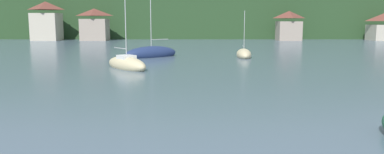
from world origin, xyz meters
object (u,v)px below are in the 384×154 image
object	(u,v)px
shore_building_westcentral	(96,25)
sailboat_far_8	(153,54)
shore_building_west	(48,22)
shore_building_central	(290,26)
sailboat_far_0	(245,55)
sailboat_far_5	(128,64)

from	to	relation	value
shore_building_westcentral	sailboat_far_8	size ratio (longest dim) A/B	0.64
shore_building_west	shore_building_central	size ratio (longest dim) A/B	1.32
shore_building_westcentral	sailboat_far_8	world-z (taller)	sailboat_far_8
shore_building_west	sailboat_far_0	bearing A→B (deg)	-46.24
sailboat_far_0	shore_building_central	bearing A→B (deg)	161.79
shore_building_westcentral	shore_building_central	bearing A→B (deg)	0.02
shore_building_west	sailboat_far_0	xyz separation A→B (m)	(40.59, -42.38, -4.05)
shore_building_west	shore_building_central	world-z (taller)	shore_building_west
sailboat_far_5	sailboat_far_8	size ratio (longest dim) A/B	0.86
shore_building_westcentral	sailboat_far_8	bearing A→B (deg)	-67.04
shore_building_central	sailboat_far_0	distance (m)	45.21
sailboat_far_0	sailboat_far_5	size ratio (longest dim) A/B	0.61
shore_building_westcentral	sailboat_far_0	world-z (taller)	shore_building_westcentral
shore_building_west	shore_building_westcentral	bearing A→B (deg)	-1.53
sailboat_far_0	sailboat_far_8	xyz separation A→B (m)	(-11.52, 0.28, 0.10)
sailboat_far_0	sailboat_far_8	bearing A→B (deg)	-88.55
shore_building_westcentral	sailboat_far_0	xyz separation A→B (m)	(29.23, -42.08, -3.26)
shore_building_westcentral	shore_building_west	bearing A→B (deg)	178.47
shore_building_westcentral	sailboat_far_0	size ratio (longest dim) A/B	1.21
shore_building_westcentral	shore_building_central	distance (m)	45.45
shore_building_westcentral	sailboat_far_5	size ratio (longest dim) A/B	0.74
shore_building_central	sailboat_far_0	bearing A→B (deg)	-111.07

